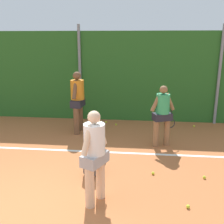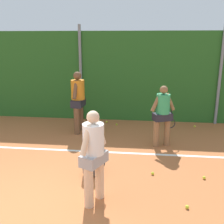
{
  "view_description": "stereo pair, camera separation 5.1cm",
  "coord_description": "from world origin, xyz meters",
  "px_view_note": "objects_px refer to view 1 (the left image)",
  "views": [
    {
      "loc": [
        2.1,
        -3.63,
        2.88
      ],
      "look_at": [
        1.44,
        2.72,
        1.11
      ],
      "focal_mm": 42.73,
      "sensor_mm": 36.0,
      "label": 1
    },
    {
      "loc": [
        2.15,
        -3.62,
        2.88
      ],
      "look_at": [
        1.44,
        2.72,
        1.11
      ],
      "focal_mm": 42.73,
      "sensor_mm": 36.0,
      "label": 2
    }
  ],
  "objects_px": {
    "player_midcourt": "(163,113)",
    "tennis_ball_7": "(106,122)",
    "tennis_ball_3": "(194,126)",
    "tennis_ball_8": "(116,124)",
    "tennis_ball_11": "(204,177)",
    "tennis_ball_5": "(188,207)",
    "player_backcourt_far": "(78,99)",
    "ball_hopper": "(91,163)",
    "player_foreground_near": "(95,153)",
    "tennis_ball_0": "(153,173)"
  },
  "relations": [
    {
      "from": "tennis_ball_11",
      "to": "player_midcourt",
      "type": "bearing_deg",
      "value": 114.16
    },
    {
      "from": "player_foreground_near",
      "to": "tennis_ball_8",
      "type": "relative_size",
      "value": 26.03
    },
    {
      "from": "tennis_ball_8",
      "to": "tennis_ball_3",
      "type": "bearing_deg",
      "value": 1.92
    },
    {
      "from": "player_midcourt",
      "to": "tennis_ball_5",
      "type": "distance_m",
      "value": 2.99
    },
    {
      "from": "player_midcourt",
      "to": "tennis_ball_7",
      "type": "relative_size",
      "value": 25.47
    },
    {
      "from": "player_midcourt",
      "to": "tennis_ball_3",
      "type": "xyz_separation_m",
      "value": [
        1.22,
        1.72,
        -0.91
      ]
    },
    {
      "from": "tennis_ball_8",
      "to": "player_foreground_near",
      "type": "bearing_deg",
      "value": -89.7
    },
    {
      "from": "tennis_ball_3",
      "to": "tennis_ball_8",
      "type": "bearing_deg",
      "value": -178.08
    },
    {
      "from": "player_backcourt_far",
      "to": "tennis_ball_8",
      "type": "bearing_deg",
      "value": 129.35
    },
    {
      "from": "player_foreground_near",
      "to": "tennis_ball_7",
      "type": "xyz_separation_m",
      "value": [
        -0.4,
        4.68,
        -0.93
      ]
    },
    {
      "from": "player_foreground_near",
      "to": "tennis_ball_0",
      "type": "bearing_deg",
      "value": -19.13
    },
    {
      "from": "player_backcourt_far",
      "to": "tennis_ball_3",
      "type": "relative_size",
      "value": 29.03
    },
    {
      "from": "player_midcourt",
      "to": "tennis_ball_7",
      "type": "distance_m",
      "value": 2.74
    },
    {
      "from": "tennis_ball_3",
      "to": "tennis_ball_8",
      "type": "height_order",
      "value": "same"
    },
    {
      "from": "tennis_ball_0",
      "to": "tennis_ball_3",
      "type": "distance_m",
      "value": 3.73
    },
    {
      "from": "ball_hopper",
      "to": "tennis_ball_11",
      "type": "bearing_deg",
      "value": 2.69
    },
    {
      "from": "tennis_ball_0",
      "to": "tennis_ball_3",
      "type": "relative_size",
      "value": 1.0
    },
    {
      "from": "player_foreground_near",
      "to": "ball_hopper",
      "type": "bearing_deg",
      "value": 39.85
    },
    {
      "from": "player_foreground_near",
      "to": "tennis_ball_8",
      "type": "height_order",
      "value": "player_foreground_near"
    },
    {
      "from": "tennis_ball_0",
      "to": "player_backcourt_far",
      "type": "bearing_deg",
      "value": 131.35
    },
    {
      "from": "tennis_ball_5",
      "to": "player_midcourt",
      "type": "bearing_deg",
      "value": 95.41
    },
    {
      "from": "player_foreground_near",
      "to": "player_backcourt_far",
      "type": "bearing_deg",
      "value": 42.66
    },
    {
      "from": "player_backcourt_far",
      "to": "tennis_ball_0",
      "type": "bearing_deg",
      "value": 45.75
    },
    {
      "from": "ball_hopper",
      "to": "tennis_ball_3",
      "type": "distance_m",
      "value": 4.58
    },
    {
      "from": "tennis_ball_8",
      "to": "tennis_ball_0",
      "type": "bearing_deg",
      "value": -71.5
    },
    {
      "from": "player_foreground_near",
      "to": "ball_hopper",
      "type": "xyz_separation_m",
      "value": [
        -0.24,
        0.93,
        -0.67
      ]
    },
    {
      "from": "player_backcourt_far",
      "to": "tennis_ball_0",
      "type": "distance_m",
      "value": 3.54
    },
    {
      "from": "tennis_ball_8",
      "to": "tennis_ball_5",
      "type": "bearing_deg",
      "value": -69.51
    },
    {
      "from": "ball_hopper",
      "to": "player_foreground_near",
      "type": "bearing_deg",
      "value": -75.39
    },
    {
      "from": "tennis_ball_5",
      "to": "tennis_ball_7",
      "type": "relative_size",
      "value": 1.0
    },
    {
      "from": "tennis_ball_3",
      "to": "player_midcourt",
      "type": "bearing_deg",
      "value": -125.46
    },
    {
      "from": "player_midcourt",
      "to": "tennis_ball_3",
      "type": "height_order",
      "value": "player_midcourt"
    },
    {
      "from": "tennis_ball_8",
      "to": "tennis_ball_11",
      "type": "xyz_separation_m",
      "value": [
        2.19,
        -3.38,
        0.0
      ]
    },
    {
      "from": "player_backcourt_far",
      "to": "tennis_ball_7",
      "type": "relative_size",
      "value": 29.03
    },
    {
      "from": "player_foreground_near",
      "to": "player_midcourt",
      "type": "xyz_separation_m",
      "value": [
        1.38,
        2.8,
        -0.02
      ]
    },
    {
      "from": "tennis_ball_8",
      "to": "player_midcourt",
      "type": "bearing_deg",
      "value": -49.3
    },
    {
      "from": "tennis_ball_3",
      "to": "tennis_ball_11",
      "type": "relative_size",
      "value": 1.0
    },
    {
      "from": "player_midcourt",
      "to": "tennis_ball_8",
      "type": "relative_size",
      "value": 25.47
    },
    {
      "from": "player_backcourt_far",
      "to": "ball_hopper",
      "type": "height_order",
      "value": "player_backcourt_far"
    },
    {
      "from": "player_foreground_near",
      "to": "tennis_ball_0",
      "type": "height_order",
      "value": "player_foreground_near"
    },
    {
      "from": "tennis_ball_11",
      "to": "tennis_ball_5",
      "type": "bearing_deg",
      "value": -115.63
    },
    {
      "from": "player_backcourt_far",
      "to": "ball_hopper",
      "type": "xyz_separation_m",
      "value": [
        0.9,
        -2.71,
        -0.79
      ]
    },
    {
      "from": "player_foreground_near",
      "to": "tennis_ball_3",
      "type": "height_order",
      "value": "player_foreground_near"
    },
    {
      "from": "tennis_ball_5",
      "to": "tennis_ball_7",
      "type": "bearing_deg",
      "value": 113.47
    },
    {
      "from": "ball_hopper",
      "to": "tennis_ball_8",
      "type": "bearing_deg",
      "value": 86.4
    },
    {
      "from": "ball_hopper",
      "to": "tennis_ball_3",
      "type": "height_order",
      "value": "ball_hopper"
    },
    {
      "from": "tennis_ball_0",
      "to": "tennis_ball_5",
      "type": "height_order",
      "value": "same"
    },
    {
      "from": "tennis_ball_3",
      "to": "ball_hopper",
      "type": "bearing_deg",
      "value": -128.4
    },
    {
      "from": "player_foreground_near",
      "to": "ball_hopper",
      "type": "height_order",
      "value": "player_foreground_near"
    },
    {
      "from": "tennis_ball_11",
      "to": "tennis_ball_0",
      "type": "bearing_deg",
      "value": 176.56
    }
  ]
}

